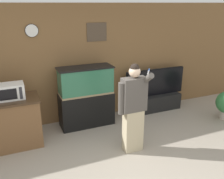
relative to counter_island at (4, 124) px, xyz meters
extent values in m
cube|color=brown|center=(1.65, 0.68, 0.83)|extent=(10.00, 0.06, 2.60)
cube|color=#4C3D2D|center=(2.08, 0.65, 1.52)|extent=(0.45, 0.02, 0.40)
cylinder|color=white|center=(0.72, 0.64, 1.60)|extent=(0.24, 0.03, 0.24)
cylinder|color=black|center=(0.72, 0.64, 1.60)|extent=(0.26, 0.01, 0.26)
cube|color=brown|center=(0.00, 0.00, -0.02)|extent=(1.28, 0.61, 0.91)
cube|color=#3D2A19|center=(0.00, 0.00, 0.45)|extent=(1.32, 0.65, 0.03)
cube|color=white|center=(0.17, 0.03, 0.61)|extent=(0.50, 0.33, 0.28)
cube|color=black|center=(0.13, -0.14, 0.61)|extent=(0.31, 0.01, 0.19)
cube|color=#2D2D33|center=(0.35, -0.14, 0.61)|extent=(0.05, 0.01, 0.22)
cube|color=black|center=(1.68, 0.29, -0.11)|extent=(1.17, 0.47, 0.73)
cube|color=#937F5B|center=(1.68, 0.29, 0.28)|extent=(1.13, 0.46, 0.04)
cube|color=#2D6B4C|center=(1.68, 0.29, 0.56)|extent=(1.12, 0.45, 0.58)
cube|color=black|center=(1.68, 0.29, 0.84)|extent=(1.17, 0.47, 0.03)
cube|color=black|center=(3.51, 0.40, -0.27)|extent=(1.34, 0.40, 0.40)
cube|color=black|center=(3.51, 0.40, 0.26)|extent=(1.58, 0.05, 0.65)
cube|color=black|center=(3.51, 0.42, 0.26)|extent=(1.61, 0.01, 0.68)
cube|color=#BCAD89|center=(2.14, -1.03, -0.07)|extent=(0.35, 0.19, 0.80)
cube|color=#4C4742|center=(2.14, -1.03, 0.62)|extent=(0.43, 0.21, 0.60)
sphere|color=beige|center=(2.14, -1.03, 1.03)|extent=(0.20, 0.20, 0.20)
sphere|color=black|center=(2.14, -1.03, 1.09)|extent=(0.16, 0.16, 0.16)
cylinder|color=#4C4742|center=(1.91, -1.03, 0.58)|extent=(0.11, 0.11, 0.57)
cylinder|color=#4C4742|center=(2.32, -1.16, 0.92)|extent=(0.10, 0.31, 0.26)
cylinder|color=white|center=(2.32, -1.18, 1.02)|extent=(0.02, 0.06, 0.11)
cylinder|color=#2856B2|center=(2.32, -1.20, 1.08)|extent=(0.02, 0.03, 0.05)
camera|label=1|loc=(0.21, -4.59, 2.12)|focal=40.00mm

